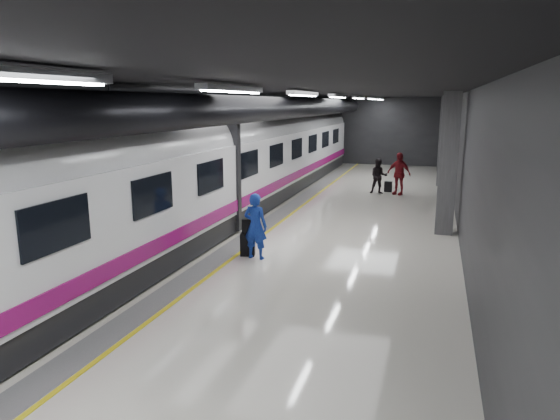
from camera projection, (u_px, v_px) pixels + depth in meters
The scene contains 9 objects.
ground at pixel (292, 238), 15.66m from camera, with size 40.00×40.00×0.00m, color beige.
platform_hall at pixel (292, 122), 15.89m from camera, with size 10.02×40.02×4.51m.
train at pixel (196, 168), 16.17m from camera, with size 3.05×38.00×4.05m.
traveler_main at pixel (255, 226), 13.40m from camera, with size 0.66×0.43×1.80m, color #1747B1.
suitcase_main at pixel (248, 244), 13.76m from camera, with size 0.39×0.25×0.64m, color black.
shoulder_bag at pixel (247, 226), 13.68m from camera, with size 0.30×0.16×0.40m, color black.
traveler_far_a at pixel (379, 176), 23.09m from camera, with size 0.79×0.62×1.63m, color black.
traveler_far_b at pixel (399, 174), 22.83m from camera, with size 1.14×0.47×1.94m, color maroon.
suitcase_far at pixel (388, 187), 23.69m from camera, with size 0.34×0.22×0.50m, color black.
Camera 1 is at (4.15, -14.55, 4.15)m, focal length 32.00 mm.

